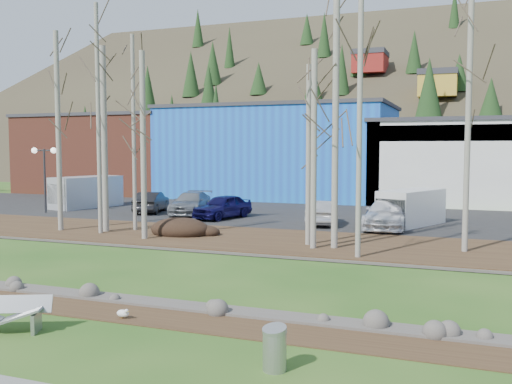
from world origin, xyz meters
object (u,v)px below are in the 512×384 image
at_px(street_lamp, 44,162).
at_px(bench_damaged, 4,314).
at_px(litter_bin, 275,350).
at_px(car_1, 191,203).
at_px(van_white, 410,208).
at_px(van_grey, 84,192).
at_px(car_5, 387,214).
at_px(seagull, 123,313).
at_px(car_0, 151,202).
at_px(car_4, 403,212).
at_px(car_2, 223,207).
at_px(car_3, 321,212).

bearing_deg(street_lamp, bench_damaged, -71.38).
xyz_separation_m(litter_bin, car_1, (-13.71, 23.01, 0.44)).
height_order(van_white, van_grey, van_grey).
relative_size(car_1, car_5, 0.92).
distance_m(seagull, car_0, 24.08).
bearing_deg(van_grey, seagull, -36.86).
bearing_deg(street_lamp, car_4, -14.01).
height_order(car_2, car_3, car_2).
height_order(litter_bin, car_5, car_5).
bearing_deg(car_3, car_2, -15.02).
xyz_separation_m(street_lamp, car_1, (9.41, 2.97, -2.74)).
bearing_deg(car_1, car_3, -23.21).
height_order(street_lamp, car_4, street_lamp).
bearing_deg(car_3, van_white, -174.30).
xyz_separation_m(litter_bin, car_3, (-4.34, 20.97, 0.41)).
xyz_separation_m(car_0, car_5, (16.03, -2.04, 0.08)).
bearing_deg(car_0, seagull, 103.42).
height_order(litter_bin, car_4, car_4).
distance_m(car_0, van_grey, 6.33).
distance_m(bench_damaged, van_white, 23.56).
relative_size(car_4, van_grey, 0.92).
xyz_separation_m(bench_damaged, car_0, (-9.66, 22.87, 0.40)).
distance_m(seagull, car_3, 19.13).
bearing_deg(bench_damaged, van_white, 47.66).
relative_size(bench_damaged, seagull, 4.88).
distance_m(bench_damaged, car_2, 21.89).
distance_m(car_4, van_grey, 22.98).
distance_m(car_3, van_white, 4.97).
xyz_separation_m(bench_damaged, car_1, (-6.75, 23.05, 0.42)).
bearing_deg(litter_bin, bench_damaged, -179.67).
bearing_deg(bench_damaged, car_5, 48.96).
relative_size(seagull, car_2, 0.10).
height_order(litter_bin, van_grey, van_grey).
bearing_deg(van_grey, van_white, 10.09).
xyz_separation_m(seagull, car_2, (-5.91, 19.66, 0.71)).
bearing_deg(van_grey, car_4, 10.60).
bearing_deg(car_2, van_white, 19.26).
bearing_deg(seagull, car_3, 107.68).
bearing_deg(car_1, car_2, -37.68).
distance_m(street_lamp, van_white, 23.79).
relative_size(bench_damaged, car_1, 0.41).
distance_m(litter_bin, car_2, 24.05).
relative_size(street_lamp, car_5, 0.82).
xyz_separation_m(bench_damaged, van_white, (7.39, 22.36, 0.70)).
height_order(car_1, car_5, car_5).
bearing_deg(bench_damaged, street_lamp, 104.78).
relative_size(bench_damaged, van_grey, 0.37).
bearing_deg(van_grey, car_1, 8.75).
bearing_deg(bench_damaged, car_2, 75.89).
bearing_deg(car_2, seagull, -58.18).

